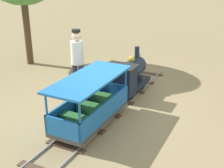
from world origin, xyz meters
TOP-DOWN VIEW (x-y plane):
  - ground_plane at (0.00, 0.00)m, footprint 60.00×60.00m
  - track at (0.00, 0.14)m, footprint 0.77×5.70m
  - locomotive at (0.00, 0.99)m, footprint 0.73×1.45m
  - passenger_car at (0.00, -0.76)m, footprint 0.83×2.00m
  - conductor_person at (-1.03, 0.40)m, footprint 0.30×0.30m

SIDE VIEW (x-z plane):
  - ground_plane at x=0.00m, z-range 0.00..0.00m
  - track at x=0.00m, z-range 0.00..0.04m
  - passenger_car at x=0.00m, z-range -0.06..0.91m
  - locomotive at x=0.00m, z-range -0.03..0.99m
  - conductor_person at x=-1.03m, z-range 0.15..1.77m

